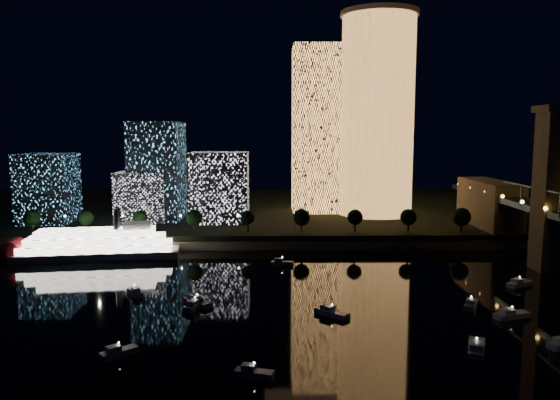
% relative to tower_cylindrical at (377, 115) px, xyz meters
% --- Properties ---
extents(ground, '(520.00, 520.00, 0.00)m').
position_rel_tower_cylindrical_xyz_m(ground, '(-25.83, -131.43, -49.60)').
color(ground, black).
rests_on(ground, ground).
extents(far_bank, '(420.00, 160.00, 5.00)m').
position_rel_tower_cylindrical_xyz_m(far_bank, '(-25.83, 28.57, -47.10)').
color(far_bank, black).
rests_on(far_bank, ground).
extents(seawall, '(420.00, 6.00, 3.00)m').
position_rel_tower_cylindrical_xyz_m(seawall, '(-25.83, -49.43, -48.10)').
color(seawall, '#6B5E4C').
rests_on(seawall, ground).
extents(tower_cylindrical, '(34.00, 34.00, 88.94)m').
position_rel_tower_cylindrical_xyz_m(tower_cylindrical, '(0.00, 0.00, 0.00)').
color(tower_cylindrical, '#FFA651').
rests_on(tower_cylindrical, far_bank).
extents(tower_rectangular, '(23.94, 23.94, 76.16)m').
position_rel_tower_cylindrical_xyz_m(tower_rectangular, '(-25.20, 11.91, -6.52)').
color(tower_rectangular, '#FFA651').
rests_on(tower_rectangular, far_bank).
extents(midrise_blocks, '(92.79, 32.80, 41.32)m').
position_rel_tower_cylindrical_xyz_m(midrise_blocks, '(-99.77, -14.83, -28.30)').
color(midrise_blocks, white).
rests_on(midrise_blocks, far_bank).
extents(riverboat, '(58.31, 19.11, 17.26)m').
position_rel_tower_cylindrical_xyz_m(riverboat, '(-107.93, -64.47, -45.17)').
color(riverboat, silver).
rests_on(riverboat, ground).
extents(motorboats, '(111.03, 83.36, 2.78)m').
position_rel_tower_cylindrical_xyz_m(motorboats, '(-28.79, -121.87, -48.78)').
color(motorboats, silver).
rests_on(motorboats, ground).
extents(esplanade_trees, '(166.52, 6.95, 8.97)m').
position_rel_tower_cylindrical_xyz_m(esplanade_trees, '(-48.44, -43.43, -39.13)').
color(esplanade_trees, black).
rests_on(esplanade_trees, far_bank).
extents(street_lamps, '(132.70, 0.70, 5.65)m').
position_rel_tower_cylindrical_xyz_m(street_lamps, '(-59.83, -37.43, -40.58)').
color(street_lamps, black).
rests_on(street_lamps, far_bank).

